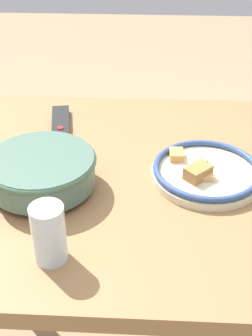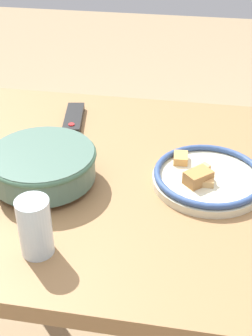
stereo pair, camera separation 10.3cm
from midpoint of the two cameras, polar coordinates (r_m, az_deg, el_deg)
dining_table at (r=1.14m, az=-3.27°, el=-5.08°), size 1.11×0.81×0.75m
noodle_bowl at (r=1.03m, az=-13.07°, el=-0.36°), size 0.24×0.24×0.08m
food_plate at (r=1.06m, az=6.98°, el=-0.56°), size 0.25×0.25×0.05m
tv_remote at (r=1.29m, az=-10.24°, el=5.49°), size 0.07×0.16×0.02m
drinking_glass at (r=0.85m, az=-12.86°, el=-7.96°), size 0.06×0.06×0.12m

